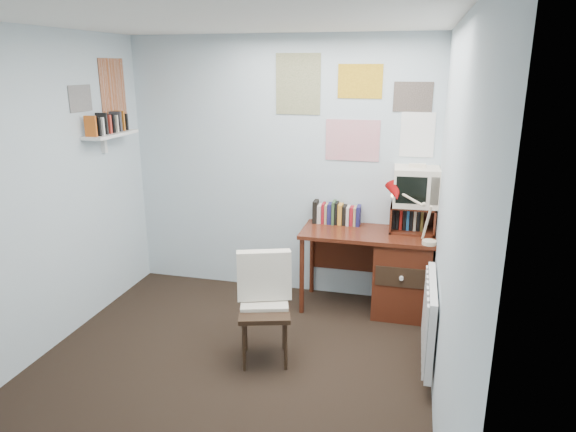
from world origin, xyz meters
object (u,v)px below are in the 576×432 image
Objects in this scene: desk_chair at (264,312)px; desk_lamp at (431,219)px; desk at (396,271)px; crt_tv at (416,184)px; wall_shelf at (111,134)px; radiator at (430,319)px; tv_riser at (413,218)px.

desk_lamp is at bearing 19.39° from desk_chair.
desk_chair reaches higher than desk.
wall_shelf reaches higher than crt_tv.
wall_shelf is (-2.70, -0.51, 0.42)m from crt_tv.
desk_chair is 2.16m from wall_shelf.
radiator is 1.29× the size of wall_shelf.
desk is 0.51m from tv_riser.
crt_tv is (0.01, 0.02, 0.31)m from tv_riser.
wall_shelf reaches higher than desk_chair.
desk_lamp is 0.43m from crt_tv.
wall_shelf is (-1.64, 0.71, 1.21)m from desk_chair.
desk_chair is 2.05× the size of tv_riser.
tv_riser is (1.05, 1.20, 0.47)m from desk_chair.
crt_tv is (1.06, 1.22, 0.79)m from desk_chair.
desk is 0.81m from crt_tv.
tv_riser is 0.50× the size of radiator.
tv_riser is at bearing 99.28° from radiator.
crt_tv reaches higher than desk_chair.
desk_lamp is at bearing 91.61° from radiator.
wall_shelf reaches higher than desk_lamp.
desk_lamp is 0.38m from tv_riser.
desk_chair is 1.03× the size of radiator.
wall_shelf is (-2.84, -0.16, 0.64)m from desk_lamp.
radiator is (0.16, -1.06, -0.78)m from crt_tv.
radiator is at bearing -76.67° from desk_lamp.
desk_lamp is at bearing -65.56° from tv_riser.
tv_riser is at bearing 32.24° from desk_chair.
wall_shelf is (-2.57, -0.38, 1.21)m from desk.
tv_riser reaches higher than radiator.
tv_riser is (0.12, 0.11, 0.48)m from desk.
desk_lamp is 2.92m from wall_shelf.
desk_lamp is at bearing -39.28° from desk.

